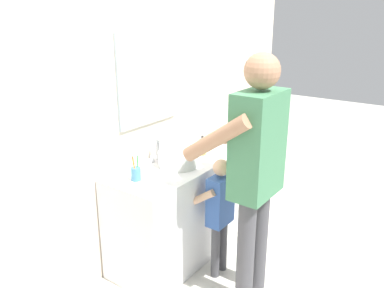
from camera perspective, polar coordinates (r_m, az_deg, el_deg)
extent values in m
plane|color=silver|center=(3.35, 2.17, -17.20)|extent=(14.00, 14.00, 0.00)
cube|color=beige|center=(3.16, -6.96, 7.39)|extent=(4.40, 0.08, 2.70)
cube|color=silver|center=(3.11, -6.33, 9.35)|extent=(0.64, 0.02, 0.71)
cube|color=white|center=(3.28, -2.15, -9.61)|extent=(1.17, 0.54, 0.81)
cylinder|color=silver|center=(3.08, -1.96, -2.10)|extent=(0.32, 0.32, 0.11)
cylinder|color=#B1B1AD|center=(3.08, -1.96, -2.01)|extent=(0.26, 0.26, 0.09)
cylinder|color=#B7BABF|center=(3.19, -4.94, -0.73)|extent=(0.03, 0.03, 0.18)
cylinder|color=#B7BABF|center=(3.13, -4.15, 0.44)|extent=(0.02, 0.12, 0.02)
cylinder|color=#B7BABF|center=(3.17, -5.73, -2.17)|extent=(0.04, 0.04, 0.05)
cylinder|color=#B7BABF|center=(3.26, -4.10, -1.48)|extent=(0.04, 0.04, 0.05)
cylinder|color=#4C8EB2|center=(2.84, -8.04, -4.27)|extent=(0.07, 0.07, 0.09)
cylinder|color=orange|center=(2.81, -8.28, -3.39)|extent=(0.01, 0.03, 0.17)
cube|color=white|center=(2.77, -8.37, -1.57)|extent=(0.01, 0.02, 0.02)
cylinder|color=green|center=(2.83, -7.86, -3.19)|extent=(0.01, 0.03, 0.17)
cube|color=white|center=(2.80, -7.95, -1.38)|extent=(0.01, 0.02, 0.02)
cylinder|color=gold|center=(3.30, 1.49, -0.49)|extent=(0.06, 0.06, 0.13)
cylinder|color=#2D2D2D|center=(3.27, 1.51, 0.88)|extent=(0.02, 0.02, 0.03)
cylinder|color=#47474C|center=(3.13, 3.37, -15.11)|extent=(0.07, 0.07, 0.44)
cylinder|color=#47474C|center=(3.21, 4.46, -14.22)|extent=(0.07, 0.07, 0.44)
cube|color=#33569E|center=(2.97, 4.10, -8.07)|extent=(0.22, 0.12, 0.38)
sphere|color=#D8A884|center=(2.86, 4.22, -3.39)|extent=(0.12, 0.12, 0.12)
cylinder|color=#D8A884|center=(2.91, 1.17, -7.84)|extent=(0.05, 0.26, 0.21)
cylinder|color=#D8A884|center=(3.09, 3.73, -6.23)|extent=(0.05, 0.26, 0.21)
cylinder|color=#47474C|center=(2.82, 7.70, -15.11)|extent=(0.12, 0.12, 0.80)
cylinder|color=#47474C|center=(2.97, 9.60, -13.31)|extent=(0.12, 0.12, 0.80)
cube|color=#427F56|center=(2.57, 9.47, -0.08)|extent=(0.40, 0.23, 0.69)
sphere|color=#A87A5B|center=(2.47, 10.05, 10.30)|extent=(0.23, 0.23, 0.23)
cylinder|color=#A87A5B|center=(2.46, 3.45, 0.74)|extent=(0.10, 0.48, 0.38)
cylinder|color=#A87A5B|center=(2.82, 8.27, 2.92)|extent=(0.10, 0.48, 0.38)
cylinder|color=orange|center=(2.96, 5.01, 0.11)|extent=(0.01, 0.14, 0.03)
cube|color=white|center=(2.99, 3.79, 0.59)|extent=(0.01, 0.02, 0.02)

